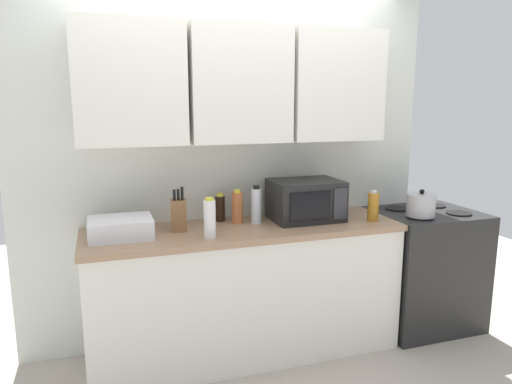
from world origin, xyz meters
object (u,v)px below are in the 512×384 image
bottle_white_jar (210,219)px  bottle_clear_tall (256,205)px  bottle_soy_dark (220,208)px  bottle_spice_jar (237,207)px  kettle (421,205)px  knife_block (179,215)px  dish_rack (121,228)px  stove_range (423,268)px  bottle_amber_vinegar (373,207)px  microwave (306,200)px

bottle_white_jar → bottle_clear_tall: size_ratio=0.96×
bottle_soy_dark → bottle_clear_tall: bearing=-31.0°
bottle_soy_dark → bottle_spice_jar: (0.10, -0.09, 0.02)m
bottle_clear_tall → kettle: bearing=-11.2°
kettle → knife_block: bearing=172.9°
dish_rack → bottle_white_jar: bearing=-19.5°
kettle → stove_range: bearing=39.5°
bottle_clear_tall → knife_block: bearing=-178.0°
stove_range → kettle: kettle is taller
bottle_amber_vinegar → bottle_white_jar: bearing=-177.3°
kettle → bottle_white_jar: (-1.55, -0.02, 0.03)m
microwave → bottle_soy_dark: bearing=165.4°
stove_range → bottle_clear_tall: size_ratio=3.50×
microwave → bottle_white_jar: size_ratio=1.92×
stove_range → bottle_spice_jar: 1.56m
dish_rack → bottle_white_jar: size_ratio=1.52×
kettle → bottle_soy_dark: size_ratio=1.03×
microwave → bottle_spice_jar: size_ratio=2.07×
bottle_soy_dark → bottle_amber_vinegar: 1.07m
bottle_soy_dark → microwave: bearing=-14.6°
stove_range → dish_rack: 2.29m
bottle_amber_vinegar → bottle_spice_jar: (-0.91, 0.24, 0.01)m
stove_range → dish_rack: dish_rack is taller
kettle → microwave: bearing=165.3°
bottle_amber_vinegar → bottle_clear_tall: 0.82m
knife_block → bottle_spice_jar: (0.41, 0.06, 0.00)m
dish_rack → bottle_amber_vinegar: (1.69, -0.13, 0.04)m
bottle_spice_jar → bottle_soy_dark: bearing=138.6°
bottle_soy_dark → bottle_spice_jar: bearing=-41.4°
dish_rack → bottle_white_jar: (0.51, -0.18, 0.06)m
stove_range → microwave: size_ratio=1.90×
bottle_soy_dark → bottle_amber_vinegar: size_ratio=0.91×
dish_rack → bottle_clear_tall: size_ratio=1.46×
knife_block → bottle_white_jar: 0.28m
microwave → bottle_clear_tall: size_ratio=1.84×
bottle_soy_dark → knife_block: bearing=-153.9°
microwave → bottle_spice_jar: microwave is taller
knife_block → bottle_amber_vinegar: 1.34m
stove_range → knife_block: 1.95m
dish_rack → knife_block: bearing=7.9°
kettle → bottle_amber_vinegar: (-0.37, 0.03, 0.01)m
kettle → microwave: microwave is taller
bottle_soy_dark → kettle: bearing=-14.7°
bottle_soy_dark → bottle_clear_tall: size_ratio=0.76×
stove_range → bottle_white_jar: (-1.72, -0.16, 0.57)m
dish_rack → bottle_clear_tall: bottle_clear_tall is taller
kettle → bottle_soy_dark: (-1.38, 0.36, -0.00)m
stove_range → bottle_white_jar: bottle_white_jar is taller
bottle_clear_tall → bottle_white_jar: bearing=-146.6°
bottle_soy_dark → bottle_white_jar: (-0.16, -0.39, 0.03)m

